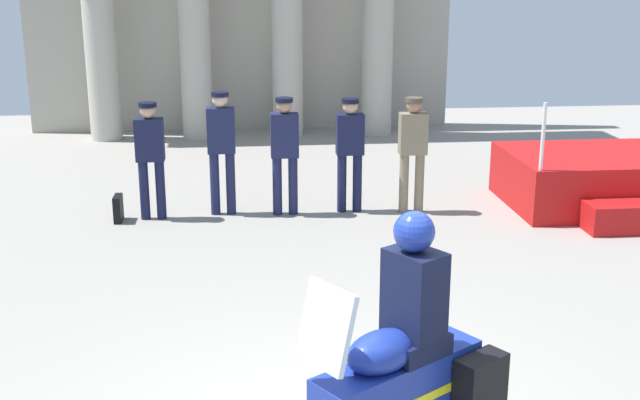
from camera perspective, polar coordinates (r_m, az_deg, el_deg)
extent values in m
cube|color=#B71414|center=(12.46, 19.32, 1.41)|extent=(2.77, 1.96, 0.77)
cylinder|color=silver|center=(10.96, 15.44, 4.32)|extent=(0.05, 0.05, 0.90)
cylinder|color=#141938|center=(11.31, -12.28, 0.69)|extent=(0.13, 0.13, 0.82)
cylinder|color=#141938|center=(11.29, -11.17, 0.72)|extent=(0.13, 0.13, 0.82)
cube|color=#141938|center=(11.14, -11.93, 4.18)|extent=(0.38, 0.22, 0.58)
sphere|color=tan|center=(11.07, -12.05, 6.18)|extent=(0.21, 0.21, 0.21)
cylinder|color=black|center=(11.05, -12.07, 6.58)|extent=(0.24, 0.24, 0.06)
cylinder|color=#191E42|center=(11.36, -7.42, 1.15)|extent=(0.13, 0.13, 0.88)
cylinder|color=#191E42|center=(11.36, -6.31, 1.18)|extent=(0.13, 0.13, 0.88)
cube|color=#191E42|center=(11.19, -7.00, 4.90)|extent=(0.38, 0.22, 0.63)
sphere|color=beige|center=(11.12, -7.07, 7.02)|extent=(0.21, 0.21, 0.21)
cylinder|color=black|center=(11.11, -7.08, 7.42)|extent=(0.24, 0.24, 0.06)
cylinder|color=#191E42|center=(11.27, -3.03, 0.99)|extent=(0.13, 0.13, 0.82)
cylinder|color=#191E42|center=(11.28, -1.91, 1.02)|extent=(0.13, 0.13, 0.82)
cube|color=#191E42|center=(11.11, -2.51, 4.58)|extent=(0.38, 0.22, 0.61)
sphere|color=tan|center=(11.04, -2.54, 6.66)|extent=(0.21, 0.21, 0.21)
cylinder|color=black|center=(11.03, -2.55, 7.06)|extent=(0.24, 0.24, 0.06)
cylinder|color=#141938|center=(11.40, 1.55, 1.20)|extent=(0.13, 0.13, 0.83)
cylinder|color=#141938|center=(11.43, 2.64, 1.23)|extent=(0.13, 0.13, 0.83)
cube|color=#141938|center=(11.26, 2.13, 4.66)|extent=(0.38, 0.22, 0.57)
sphere|color=tan|center=(11.19, 2.15, 6.61)|extent=(0.21, 0.21, 0.21)
cylinder|color=black|center=(11.18, 2.16, 7.01)|extent=(0.24, 0.24, 0.06)
cylinder|color=#7A7056|center=(11.42, 5.93, 1.18)|extent=(0.13, 0.13, 0.85)
cylinder|color=#7A7056|center=(11.46, 7.01, 1.20)|extent=(0.13, 0.13, 0.85)
cube|color=#7A7056|center=(11.28, 6.58, 4.68)|extent=(0.38, 0.22, 0.57)
sphere|color=#997056|center=(11.21, 6.65, 6.64)|extent=(0.21, 0.21, 0.21)
cylinder|color=#494334|center=(11.20, 6.66, 7.04)|extent=(0.24, 0.24, 0.06)
cube|color=navy|center=(5.35, 5.52, -13.20)|extent=(1.21, 0.95, 0.44)
ellipsoid|color=navy|center=(5.11, 4.39, -10.60)|extent=(0.61, 0.55, 0.26)
cube|color=yellow|center=(5.36, 5.51, -13.38)|extent=(1.23, 0.97, 0.06)
cube|color=silver|center=(4.71, 0.44, -8.92)|extent=(0.35, 0.42, 0.47)
cube|color=black|center=(5.53, 11.24, -12.43)|extent=(0.40, 0.35, 0.36)
cube|color=black|center=(5.83, 7.26, -10.67)|extent=(0.40, 0.35, 0.36)
cube|color=black|center=(5.29, 6.54, -10.03)|extent=(0.52, 0.50, 0.14)
cube|color=black|center=(5.15, 6.66, -6.53)|extent=(0.42, 0.44, 0.56)
sphere|color=navy|center=(4.99, 6.65, -2.23)|extent=(0.26, 0.26, 0.26)
cube|color=black|center=(11.35, -14.04, -0.58)|extent=(0.10, 0.32, 0.36)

